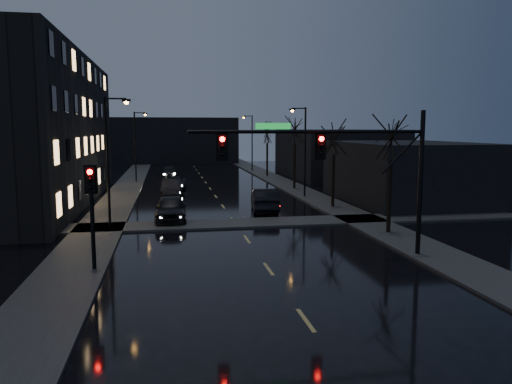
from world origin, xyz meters
name	(u,v)px	position (x,y,z in m)	size (l,w,h in m)	color
ground	(325,347)	(0.00, 0.00, 0.00)	(160.00, 160.00, 0.00)	black
sidewalk_left	(122,194)	(-8.50, 35.00, 0.06)	(3.00, 140.00, 0.12)	#2D2D2B
sidewalk_right	(298,190)	(8.50, 35.00, 0.06)	(3.00, 140.00, 0.12)	#2D2D2B
sidewalk_cross	(236,223)	(0.00, 18.50, 0.06)	(40.00, 3.00, 0.12)	#2D2D2B
apartment_block	(11,130)	(-16.50, 30.00, 6.00)	(12.00, 30.00, 12.00)	black
commercial_right_near	(406,172)	(15.50, 26.00, 2.50)	(10.00, 14.00, 5.00)	black
commercial_right_far	(336,153)	(17.00, 48.00, 3.00)	(12.00, 18.00, 6.00)	black
far_block	(174,141)	(-3.00, 78.00, 4.00)	(22.00, 10.00, 8.00)	black
signal_mast	(346,156)	(3.85, 9.00, 4.87)	(11.11, 0.41, 7.00)	black
signal_pole_left	(92,203)	(-7.50, 8.99, 3.01)	(0.35, 0.41, 4.53)	black
tree_near	(392,127)	(8.40, 14.00, 6.22)	(3.52, 3.52, 8.08)	black
tree_mid_a	(334,133)	(8.40, 24.00, 5.83)	(3.30, 3.30, 7.58)	black
tree_mid_b	(295,124)	(8.40, 36.00, 6.61)	(3.74, 3.74, 8.59)	black
tree_far	(267,129)	(8.40, 50.00, 6.06)	(3.43, 3.43, 7.88)	black
streetlight_l_near	(111,152)	(-7.58, 18.00, 4.77)	(1.53, 0.28, 8.00)	black
streetlight_l_far	(137,141)	(-7.58, 45.00, 4.77)	(1.53, 0.28, 8.00)	black
streetlight_r_mid	(303,144)	(7.58, 30.00, 4.77)	(1.53, 0.28, 8.00)	black
streetlight_r_far	(251,138)	(7.58, 58.00, 4.77)	(1.53, 0.28, 8.00)	black
oncoming_car_a	(171,208)	(-4.14, 20.39, 0.86)	(2.03, 5.05, 1.72)	black
oncoming_car_b	(172,188)	(-3.95, 32.28, 0.79)	(1.67, 4.80, 1.58)	black
oncoming_car_c	(175,183)	(-3.60, 37.57, 0.66)	(2.19, 4.75, 1.32)	black
oncoming_car_d	(169,172)	(-4.06, 50.53, 0.66)	(1.85, 4.55, 1.32)	black
lead_car	(264,200)	(2.83, 23.37, 0.85)	(1.81, 5.19, 1.71)	black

